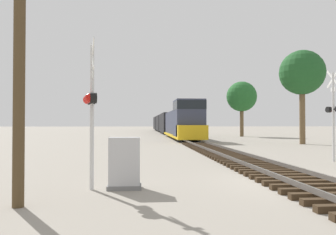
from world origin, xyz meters
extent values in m
plane|color=gray|center=(0.00, 0.00, 0.00)|extent=(400.00, 400.00, 0.00)
cube|color=#382819|center=(0.00, -1.50, 0.08)|extent=(2.60, 0.22, 0.16)
cube|color=#382819|center=(0.00, -0.90, 0.08)|extent=(2.60, 0.22, 0.16)
cube|color=#382819|center=(0.00, -0.30, 0.08)|extent=(2.60, 0.22, 0.16)
cube|color=#382819|center=(0.00, 0.30, 0.08)|extent=(2.60, 0.22, 0.16)
cube|color=#382819|center=(0.00, 0.90, 0.08)|extent=(2.60, 0.22, 0.16)
cube|color=#382819|center=(0.00, 1.50, 0.08)|extent=(2.60, 0.22, 0.16)
cube|color=#382819|center=(0.00, 2.10, 0.08)|extent=(2.60, 0.22, 0.16)
cube|color=#382819|center=(0.00, 2.70, 0.08)|extent=(2.60, 0.22, 0.16)
cube|color=#382819|center=(0.00, 3.30, 0.08)|extent=(2.60, 0.22, 0.16)
cube|color=#382819|center=(0.00, 3.90, 0.08)|extent=(2.60, 0.22, 0.16)
cube|color=#382819|center=(0.00, 4.50, 0.08)|extent=(2.60, 0.22, 0.16)
cube|color=#382819|center=(0.00, 5.10, 0.08)|extent=(2.60, 0.22, 0.16)
cube|color=#382819|center=(0.00, 5.70, 0.08)|extent=(2.60, 0.22, 0.16)
cube|color=#382819|center=(0.00, 6.30, 0.08)|extent=(2.60, 0.22, 0.16)
cube|color=#382819|center=(0.00, 6.90, 0.08)|extent=(2.60, 0.22, 0.16)
cube|color=#382819|center=(0.00, 7.50, 0.08)|extent=(2.60, 0.22, 0.16)
cube|color=#382819|center=(0.00, 8.10, 0.08)|extent=(2.60, 0.22, 0.16)
cube|color=#382819|center=(0.00, 8.70, 0.08)|extent=(2.60, 0.22, 0.16)
cube|color=#382819|center=(0.00, 9.30, 0.08)|extent=(2.60, 0.22, 0.16)
cube|color=#382819|center=(0.00, 9.90, 0.08)|extent=(2.60, 0.22, 0.16)
cube|color=#382819|center=(0.00, 10.50, 0.08)|extent=(2.60, 0.22, 0.16)
cube|color=#382819|center=(0.00, 11.10, 0.08)|extent=(2.60, 0.22, 0.16)
cube|color=#382819|center=(0.00, 11.70, 0.08)|extent=(2.60, 0.22, 0.16)
cube|color=#382819|center=(0.00, 12.30, 0.08)|extent=(2.60, 0.22, 0.16)
cube|color=#382819|center=(0.00, 12.90, 0.08)|extent=(2.60, 0.22, 0.16)
cube|color=#382819|center=(0.00, 13.50, 0.08)|extent=(2.60, 0.22, 0.16)
cube|color=#382819|center=(0.00, 14.10, 0.08)|extent=(2.60, 0.22, 0.16)
cube|color=#382819|center=(0.00, 14.70, 0.08)|extent=(2.60, 0.22, 0.16)
cube|color=#382819|center=(0.00, 15.30, 0.08)|extent=(2.60, 0.22, 0.16)
cube|color=#382819|center=(0.00, 15.90, 0.08)|extent=(2.60, 0.22, 0.16)
cube|color=#382819|center=(0.00, 16.50, 0.08)|extent=(2.60, 0.22, 0.16)
cube|color=#382819|center=(0.00, 17.10, 0.08)|extent=(2.60, 0.22, 0.16)
cube|color=#382819|center=(0.00, 17.70, 0.08)|extent=(2.60, 0.22, 0.16)
cube|color=#382819|center=(0.00, 18.30, 0.08)|extent=(2.60, 0.22, 0.16)
cube|color=#382819|center=(0.00, 18.90, 0.08)|extent=(2.60, 0.22, 0.16)
cube|color=#382819|center=(0.00, 19.50, 0.08)|extent=(2.60, 0.22, 0.16)
cube|color=#56514C|center=(-0.72, 0.00, 0.23)|extent=(0.07, 160.00, 0.15)
cube|color=#56514C|center=(0.72, 0.00, 0.23)|extent=(0.07, 160.00, 0.15)
cube|color=#33384C|center=(0.00, 33.78, 1.89)|extent=(2.49, 13.69, 3.17)
cube|color=#33384C|center=(0.00, 24.19, 2.34)|extent=(2.93, 4.30, 4.06)
cube|color=black|center=(0.00, 24.19, 3.77)|extent=(2.96, 4.35, 0.89)
cube|color=gold|center=(0.00, 22.04, 1.02)|extent=(2.93, 1.96, 1.42)
cube|color=gold|center=(0.00, 30.85, 0.43)|extent=(2.99, 19.17, 0.24)
cube|color=black|center=(0.00, 24.49, 0.50)|extent=(1.58, 2.20, 1.00)
cube|color=black|center=(0.00, 37.20, 0.50)|extent=(1.58, 2.20, 1.00)
cube|color=black|center=(0.00, 49.66, 2.01)|extent=(2.79, 14.46, 3.40)
cube|color=black|center=(0.00, 44.96, 0.45)|extent=(1.58, 2.20, 0.90)
cube|color=black|center=(0.00, 54.36, 0.45)|extent=(1.58, 2.20, 0.90)
cube|color=black|center=(0.00, 65.92, 2.01)|extent=(2.79, 14.46, 3.40)
cube|color=black|center=(0.00, 61.22, 0.45)|extent=(1.58, 2.20, 0.90)
cube|color=black|center=(0.00, 70.62, 0.45)|extent=(1.58, 2.20, 0.90)
cube|color=black|center=(0.00, 82.18, 2.01)|extent=(2.79, 14.46, 3.40)
cube|color=black|center=(0.00, 77.48, 0.45)|extent=(1.58, 2.20, 0.90)
cube|color=black|center=(0.00, 86.88, 0.45)|extent=(1.58, 2.20, 0.90)
cylinder|color=silver|center=(-6.38, -0.44, 2.07)|extent=(0.12, 0.12, 4.15)
cube|color=white|center=(-6.38, -0.44, 3.85)|extent=(0.25, 0.91, 0.93)
cube|color=white|center=(-6.38, -0.44, 3.85)|extent=(0.25, 0.91, 0.93)
cube|color=black|center=(-6.38, -0.44, 2.60)|extent=(0.27, 0.85, 0.06)
cylinder|color=black|center=(-6.47, -0.10, 2.60)|extent=(0.25, 0.33, 0.30)
sphere|color=red|center=(-6.57, -0.12, 2.60)|extent=(0.26, 0.26, 0.26)
cylinder|color=black|center=(-6.38, -0.44, 2.60)|extent=(0.25, 0.33, 0.30)
sphere|color=red|center=(-6.48, -0.46, 2.60)|extent=(0.26, 0.26, 0.26)
cylinder|color=black|center=(-6.30, -0.77, 2.60)|extent=(0.25, 0.33, 0.30)
sphere|color=red|center=(-6.40, -0.80, 2.60)|extent=(0.26, 0.26, 0.26)
cube|color=white|center=(-6.38, -0.44, 3.30)|extent=(0.11, 0.32, 0.20)
cylinder|color=silver|center=(4.58, 5.61, 2.23)|extent=(0.12, 0.12, 4.45)
cube|color=white|center=(4.58, 5.61, 4.15)|extent=(0.13, 0.92, 0.93)
cube|color=white|center=(4.58, 5.61, 4.15)|extent=(0.13, 0.92, 0.93)
cube|color=black|center=(4.58, 5.61, 2.60)|extent=(0.15, 0.86, 0.06)
cylinder|color=black|center=(4.55, 5.96, 2.60)|extent=(0.21, 0.32, 0.30)
sphere|color=red|center=(4.65, 5.97, 2.60)|extent=(0.26, 0.26, 0.26)
cube|color=white|center=(4.58, 5.61, 3.60)|extent=(0.07, 0.32, 0.20)
cube|color=slate|center=(-5.45, -0.41, 0.06)|extent=(0.98, 0.57, 0.12)
cube|color=#BCBCBF|center=(-5.45, -0.41, 0.81)|extent=(0.89, 0.52, 1.37)
cylinder|color=#4C3A23|center=(-7.75, -2.29, 3.62)|extent=(0.26, 0.26, 7.24)
cylinder|color=brown|center=(9.77, 18.96, 2.68)|extent=(0.51, 0.51, 5.37)
sphere|color=#1E5123|center=(9.77, 18.96, 6.60)|extent=(4.10, 4.10, 4.10)
cylinder|color=brown|center=(9.59, 36.58, 2.26)|extent=(0.54, 0.54, 4.52)
sphere|color=#236028|center=(9.59, 36.58, 5.83)|extent=(4.38, 4.38, 4.38)
camera|label=1|loc=(-4.96, -9.97, 1.89)|focal=35.00mm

